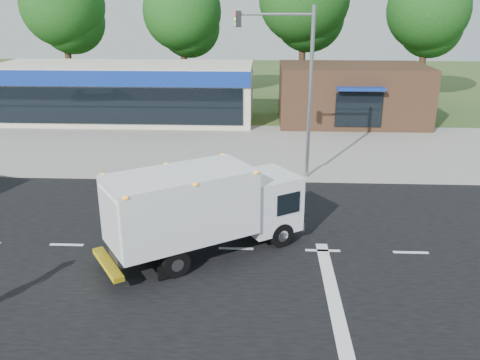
{
  "coord_description": "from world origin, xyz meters",
  "views": [
    {
      "loc": [
        0.91,
        -15.82,
        8.14
      ],
      "look_at": [
        0.02,
        2.41,
        1.7
      ],
      "focal_mm": 38.0,
      "sensor_mm": 36.0,
      "label": 1
    }
  ],
  "objects": [
    {
      "name": "retail_strip_mall",
      "position": [
        -9.0,
        19.93,
        2.01
      ],
      "size": [
        18.0,
        6.2,
        4.0
      ],
      "color": "beige",
      "rests_on": "ground"
    },
    {
      "name": "sidewalk",
      "position": [
        0.0,
        8.2,
        0.06
      ],
      "size": [
        60.0,
        2.4,
        0.12
      ],
      "primitive_type": "cube",
      "color": "gray",
      "rests_on": "ground"
    },
    {
      "name": "lane_markings",
      "position": [
        1.35,
        -1.35,
        0.02
      ],
      "size": [
        55.2,
        7.0,
        0.01
      ],
      "color": "silver",
      "rests_on": "road_asphalt"
    },
    {
      "name": "ems_box_truck",
      "position": [
        -1.1,
        -0.4,
        1.76
      ],
      "size": [
        6.93,
        5.55,
        3.06
      ],
      "rotation": [
        0.0,
        0.0,
        0.58
      ],
      "color": "black",
      "rests_on": "ground"
    },
    {
      "name": "road_asphalt",
      "position": [
        0.0,
        0.0,
        0.0
      ],
      "size": [
        60.0,
        14.0,
        0.02
      ],
      "primitive_type": "cube",
      "color": "black",
      "rests_on": "ground"
    },
    {
      "name": "traffic_signal_pole",
      "position": [
        2.35,
        7.6,
        4.92
      ],
      "size": [
        3.51,
        0.25,
        8.0
      ],
      "color": "gray",
      "rests_on": "ground"
    },
    {
      "name": "background_trees",
      "position": [
        -0.85,
        28.16,
        7.38
      ],
      "size": [
        36.77,
        7.39,
        12.1
      ],
      "color": "#332114",
      "rests_on": "ground"
    },
    {
      "name": "brown_storefront",
      "position": [
        7.0,
        19.98,
        2.0
      ],
      "size": [
        10.0,
        6.7,
        4.0
      ],
      "color": "#382316",
      "rests_on": "ground"
    },
    {
      "name": "parking_apron",
      "position": [
        0.0,
        14.0,
        0.01
      ],
      "size": [
        60.0,
        9.0,
        0.02
      ],
      "primitive_type": "cube",
      "color": "gray",
      "rests_on": "ground"
    },
    {
      "name": "ground",
      "position": [
        0.0,
        0.0,
        0.0
      ],
      "size": [
        120.0,
        120.0,
        0.0
      ],
      "primitive_type": "plane",
      "color": "#385123",
      "rests_on": "ground"
    }
  ]
}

